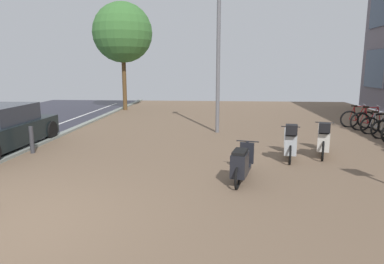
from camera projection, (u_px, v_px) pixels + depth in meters
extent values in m
cube|color=brown|center=(328.00, 239.00, 4.95)|extent=(14.40, 40.00, 0.05)
torus|color=black|center=(381.00, 130.00, 11.72)|extent=(0.69, 0.08, 0.69)
cylinder|color=#B4B5B3|center=(384.00, 130.00, 11.71)|extent=(0.23, 0.03, 0.07)
cylinder|color=#B4B5B3|center=(383.00, 123.00, 11.66)|extent=(0.16, 0.03, 0.50)
torus|color=black|center=(370.00, 126.00, 12.50)|extent=(0.67, 0.22, 0.67)
cylinder|color=#B3B1B7|center=(381.00, 120.00, 12.35)|extent=(0.29, 0.10, 0.59)
cylinder|color=#B3B1B7|center=(376.00, 120.00, 12.41)|extent=(0.13, 0.07, 0.53)
cylinder|color=#B3B1B7|center=(380.00, 113.00, 12.32)|extent=(0.35, 0.12, 0.08)
cylinder|color=#B3B1B7|center=(373.00, 127.00, 12.47)|extent=(0.23, 0.08, 0.07)
cylinder|color=#B3B1B7|center=(372.00, 120.00, 12.44)|extent=(0.15, 0.06, 0.49)
cube|color=black|center=(375.00, 112.00, 12.37)|extent=(0.24, 0.14, 0.06)
torus|color=black|center=(360.00, 122.00, 13.23)|extent=(0.74, 0.23, 0.75)
torus|color=black|center=(380.00, 123.00, 13.03)|extent=(0.74, 0.23, 0.75)
cylinder|color=maroon|center=(373.00, 115.00, 13.06)|extent=(0.34, 0.11, 0.65)
cylinder|color=maroon|center=(367.00, 116.00, 13.12)|extent=(0.15, 0.07, 0.59)
cylinder|color=maroon|center=(372.00, 108.00, 13.02)|extent=(0.42, 0.13, 0.09)
cylinder|color=maroon|center=(364.00, 123.00, 13.20)|extent=(0.27, 0.09, 0.08)
cylinder|color=maroon|center=(363.00, 115.00, 13.16)|extent=(0.18, 0.06, 0.54)
cylinder|color=maroon|center=(379.00, 115.00, 12.99)|extent=(0.16, 0.06, 0.59)
cube|color=black|center=(366.00, 107.00, 13.08)|extent=(0.23, 0.14, 0.06)
cylinder|color=#ADADB2|center=(378.00, 106.00, 12.95)|extent=(0.13, 0.47, 0.02)
torus|color=black|center=(349.00, 119.00, 13.95)|extent=(0.71, 0.21, 0.71)
torus|color=black|center=(366.00, 120.00, 13.78)|extent=(0.71, 0.21, 0.71)
cylinder|color=maroon|center=(360.00, 113.00, 13.80)|extent=(0.31, 0.10, 0.62)
cylinder|color=maroon|center=(355.00, 114.00, 13.86)|extent=(0.14, 0.06, 0.57)
cylinder|color=maroon|center=(359.00, 106.00, 13.76)|extent=(0.38, 0.11, 0.08)
cylinder|color=maroon|center=(352.00, 120.00, 13.92)|extent=(0.25, 0.08, 0.08)
cylinder|color=maroon|center=(352.00, 113.00, 13.88)|extent=(0.17, 0.06, 0.52)
cylinder|color=maroon|center=(366.00, 113.00, 13.75)|extent=(0.15, 0.06, 0.57)
cube|color=black|center=(354.00, 106.00, 13.81)|extent=(0.23, 0.13, 0.06)
cylinder|color=#ADADB2|center=(365.00, 105.00, 13.70)|extent=(0.12, 0.48, 0.02)
torus|color=black|center=(323.00, 151.00, 9.00)|extent=(0.22, 0.56, 0.56)
torus|color=black|center=(323.00, 141.00, 10.21)|extent=(0.22, 0.56, 0.56)
cube|color=beige|center=(323.00, 146.00, 9.61)|extent=(0.48, 0.79, 0.08)
cube|color=beige|center=(324.00, 141.00, 9.18)|extent=(0.45, 0.64, 0.48)
cube|color=black|center=(324.00, 131.00, 9.13)|extent=(0.40, 0.58, 0.06)
cylinder|color=beige|center=(324.00, 132.00, 10.13)|extent=(0.10, 0.13, 0.57)
cube|color=beige|center=(324.00, 133.00, 10.07)|extent=(0.33, 0.17, 0.56)
cylinder|color=black|center=(325.00, 123.00, 10.06)|extent=(0.51, 0.18, 0.03)
cube|color=black|center=(325.00, 127.00, 8.83)|extent=(0.35, 0.35, 0.24)
torus|color=black|center=(290.00, 155.00, 8.68)|extent=(0.15, 0.52, 0.52)
torus|color=black|center=(290.00, 144.00, 9.85)|extent=(0.15, 0.52, 0.52)
cube|color=#A7AEB4|center=(290.00, 150.00, 9.27)|extent=(0.40, 0.73, 0.08)
cube|color=#A7AEB4|center=(290.00, 144.00, 8.85)|extent=(0.40, 0.59, 0.50)
cube|color=black|center=(291.00, 133.00, 8.79)|extent=(0.35, 0.53, 0.06)
cylinder|color=#A7AEB4|center=(290.00, 136.00, 9.78)|extent=(0.09, 0.13, 0.53)
cube|color=#A7AEB4|center=(290.00, 137.00, 9.71)|extent=(0.33, 0.14, 0.52)
cylinder|color=black|center=(291.00, 127.00, 9.71)|extent=(0.52, 0.13, 0.03)
cube|color=black|center=(291.00, 129.00, 8.51)|extent=(0.33, 0.33, 0.24)
torus|color=black|center=(237.00, 178.00, 6.91)|extent=(0.16, 0.49, 0.49)
torus|color=black|center=(247.00, 161.00, 8.14)|extent=(0.16, 0.49, 0.49)
cube|color=black|center=(243.00, 170.00, 7.53)|extent=(0.44, 0.78, 0.08)
cube|color=black|center=(240.00, 164.00, 7.09)|extent=(0.42, 0.63, 0.48)
cube|color=black|center=(240.00, 152.00, 7.04)|extent=(0.37, 0.57, 0.06)
cylinder|color=black|center=(247.00, 151.00, 8.08)|extent=(0.10, 0.13, 0.50)
cube|color=black|center=(247.00, 153.00, 8.01)|extent=(0.33, 0.15, 0.49)
cylinder|color=black|center=(248.00, 141.00, 8.01)|extent=(0.51, 0.15, 0.03)
cylinder|color=black|center=(3.00, 130.00, 11.72)|extent=(0.20, 0.62, 0.62)
cylinder|color=black|center=(51.00, 130.00, 11.60)|extent=(0.20, 0.62, 0.62)
cylinder|color=slate|center=(218.00, 60.00, 12.42)|extent=(0.14, 0.14, 5.33)
cylinder|color=brown|center=(124.00, 82.00, 19.37)|extent=(0.23, 0.23, 3.12)
sphere|color=#3A6F32|center=(123.00, 32.00, 18.86)|extent=(3.26, 3.26, 3.26)
cylinder|color=#38383D|center=(32.00, 140.00, 9.73)|extent=(0.12, 0.12, 0.77)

